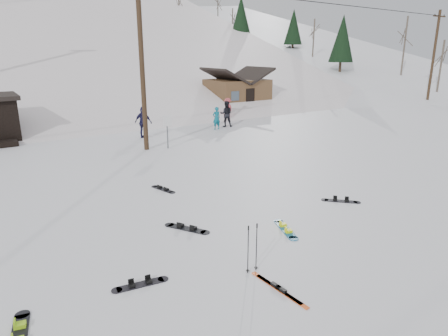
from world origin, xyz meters
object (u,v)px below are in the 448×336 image
hero_skis (279,289)px  hero_snowboard (286,229)px  utility_pole (142,62)px  cabin (237,93)px

hero_skis → hero_snowboard: bearing=42.3°
utility_pole → cabin: 16.71m
hero_snowboard → utility_pole: bearing=17.9°
utility_pole → hero_skis: (-2.69, -14.25, -4.65)m
utility_pole → hero_snowboard: (-0.44, -11.94, -4.65)m
hero_snowboard → hero_skis: bearing=155.8°
cabin → hero_snowboard: (-13.44, -21.94, -1.45)m
utility_pole → hero_skis: 15.23m
cabin → hero_snowboard: 25.77m
hero_snowboard → cabin: bearing=-11.5°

